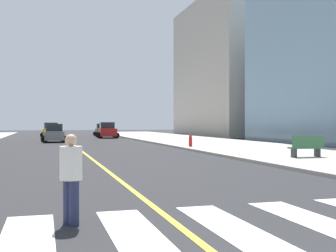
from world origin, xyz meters
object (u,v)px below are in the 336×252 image
car_red_fourth (107,131)px  pedestrian_crossing (71,175)px  car_gray_second (54,134)px  car_yellow_nearest (51,131)px  fire_hydrant (190,141)px  car_green_third (102,130)px  park_bench (307,147)px

car_red_fourth → pedestrian_crossing: 46.45m
car_gray_second → car_yellow_nearest: bearing=89.9°
car_gray_second → pedestrian_crossing: (-0.39, -35.77, 0.10)m
car_yellow_nearest → pedestrian_crossing: (-0.30, -49.65, 0.05)m
car_red_fourth → fire_hydrant: 23.83m
fire_hydrant → car_red_fourth: bearing=97.2°
car_green_third → car_gray_second: bearing=71.1°
car_gray_second → car_green_third: 18.99m
car_yellow_nearest → fire_hydrant: 29.07m
car_yellow_nearest → car_green_third: bearing=29.1°
park_bench → fire_hydrant: size_ratio=2.05×
car_yellow_nearest → pedestrian_crossing: size_ratio=2.53×
car_gray_second → pedestrian_crossing: size_ratio=2.36×
fire_hydrant → pedestrian_crossing: bearing=-114.3°
car_gray_second → car_green_third: size_ratio=1.00×
park_bench → car_gray_second: bearing=29.3°
car_green_third → pedestrian_crossing: size_ratio=2.36×
car_gray_second → fire_hydrant: bearing=-54.9°
pedestrian_crossing → car_red_fourth: bearing=-41.1°
car_gray_second → car_green_third: bearing=67.9°
car_yellow_nearest → car_gray_second: size_ratio=1.07×
park_bench → pedestrian_crossing: 16.81m
park_bench → car_red_fourth: bearing=12.0°
car_yellow_nearest → park_bench: bearing=-71.1°
car_gray_second → car_red_fourth: car_red_fourth is taller
car_gray_second → park_bench: (12.20, -24.64, -0.16)m
car_red_fourth → fire_hydrant: car_red_fourth is taller
park_bench → pedestrian_crossing: size_ratio=1.06×
car_green_third → pedestrian_crossing: (-7.41, -53.42, 0.12)m
car_yellow_nearest → fire_hydrant: (9.75, -27.38, -0.33)m
pedestrian_crossing → fire_hydrant: (10.05, 22.27, -0.37)m
car_red_fourth → park_bench: (5.52, -34.78, -0.24)m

